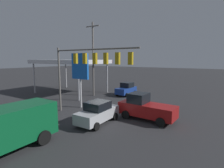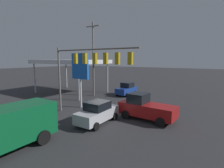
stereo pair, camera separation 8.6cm
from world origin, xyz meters
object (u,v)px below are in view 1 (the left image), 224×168
Objects in this scene: hatchback_crossing at (126,89)px; utility_pole at (93,58)px; sedan_waiting at (98,112)px; pickup_parked at (145,108)px; traffic_signal_assembly at (89,63)px; price_sign at (80,69)px.

utility_pole is at bearing -49.45° from hatchback_crossing.
pickup_parked is (-3.18, -3.14, 0.16)m from sedan_waiting.
hatchback_crossing is at bearing -80.16° from traffic_signal_assembly.
traffic_signal_assembly is at bearing 14.15° from hatchback_crossing.
price_sign reaches higher than pickup_parked.
traffic_signal_assembly is 12.15m from hatchback_crossing.
traffic_signal_assembly is 10.18m from utility_pole.
hatchback_crossing is (3.50, -12.02, -0.00)m from sedan_waiting.
price_sign reaches higher than sedan_waiting.
price_sign is at bearing 115.76° from utility_pole.
traffic_signal_assembly is at bearing -118.11° from sedan_waiting.
utility_pole is 13.13m from pickup_parked.
sedan_waiting is at bearing 152.04° from traffic_signal_assembly.
price_sign reaches higher than hatchback_crossing.
utility_pole is at bearing -64.24° from price_sign.
hatchback_crossing is at bearing -97.44° from price_sign.
traffic_signal_assembly is 1.49× the size of price_sign.
pickup_parked is 11.11m from hatchback_crossing.
traffic_signal_assembly is at bearing 29.95° from pickup_parked.
hatchback_crossing is at bearing -163.90° from sedan_waiting.
utility_pole is (6.05, -8.18, 0.50)m from traffic_signal_assembly.
utility_pole is at bearing -139.96° from sedan_waiting.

